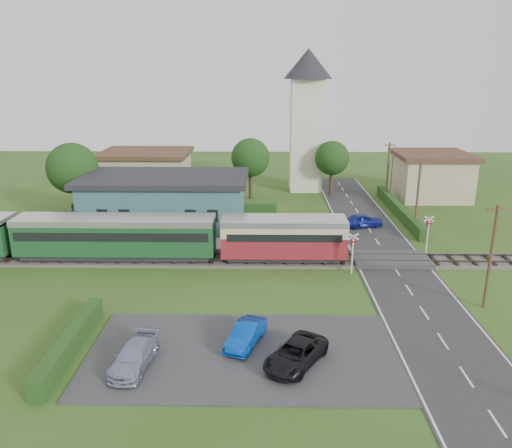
{
  "coord_description": "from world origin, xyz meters",
  "views": [
    {
      "loc": [
        -0.36,
        -36.12,
        14.95
      ],
      "look_at": [
        -1.02,
        4.0,
        2.6
      ],
      "focal_mm": 35.0,
      "sensor_mm": 36.0,
      "label": 1
    }
  ],
  "objects_px": {
    "car_park_blue": "(246,334)",
    "car_park_dark": "(296,354)",
    "pedestrian_far": "(80,235)",
    "house_west": "(147,173)",
    "station_building": "(166,202)",
    "car_park_silver": "(134,356)",
    "train": "(77,235)",
    "house_east": "(431,175)",
    "crossing_signal_near": "(353,247)",
    "equipment_hut": "(63,228)",
    "car_on_road": "(363,220)",
    "pedestrian_near": "(244,236)",
    "church_tower": "(307,110)",
    "crossing_signal_far": "(428,229)"
  },
  "relations": [
    {
      "from": "equipment_hut",
      "to": "house_east",
      "type": "distance_m",
      "value": 42.41
    },
    {
      "from": "equipment_hut",
      "to": "station_building",
      "type": "relative_size",
      "value": 0.16
    },
    {
      "from": "house_west",
      "to": "car_park_dark",
      "type": "xyz_separation_m",
      "value": [
        16.36,
        -38.01,
        -2.11
      ]
    },
    {
      "from": "car_park_blue",
      "to": "car_park_dark",
      "type": "distance_m",
      "value": 3.36
    },
    {
      "from": "equipment_hut",
      "to": "car_on_road",
      "type": "height_order",
      "value": "equipment_hut"
    },
    {
      "from": "train",
      "to": "house_east",
      "type": "height_order",
      "value": "house_east"
    },
    {
      "from": "church_tower",
      "to": "house_west",
      "type": "xyz_separation_m",
      "value": [
        -20.0,
        -3.0,
        -7.43
      ]
    },
    {
      "from": "train",
      "to": "car_park_blue",
      "type": "relative_size",
      "value": 11.63
    },
    {
      "from": "station_building",
      "to": "church_tower",
      "type": "relative_size",
      "value": 0.91
    },
    {
      "from": "train",
      "to": "crossing_signal_far",
      "type": "distance_m",
      "value": 29.23
    },
    {
      "from": "car_park_blue",
      "to": "car_park_silver",
      "type": "height_order",
      "value": "car_park_blue"
    },
    {
      "from": "crossing_signal_far",
      "to": "pedestrian_far",
      "type": "xyz_separation_m",
      "value": [
        -29.97,
        0.31,
        -0.87
      ]
    },
    {
      "from": "church_tower",
      "to": "house_east",
      "type": "relative_size",
      "value": 2.0
    },
    {
      "from": "crossing_signal_near",
      "to": "pedestrian_far",
      "type": "relative_size",
      "value": 2.0
    },
    {
      "from": "car_park_silver",
      "to": "pedestrian_far",
      "type": "relative_size",
      "value": 2.56
    },
    {
      "from": "car_on_road",
      "to": "equipment_hut",
      "type": "bearing_deg",
      "value": 89.13
    },
    {
      "from": "equipment_hut",
      "to": "church_tower",
      "type": "relative_size",
      "value": 0.14
    },
    {
      "from": "crossing_signal_near",
      "to": "equipment_hut",
      "type": "bearing_deg",
      "value": 167.06
    },
    {
      "from": "equipment_hut",
      "to": "train",
      "type": "bearing_deg",
      "value": -52.36
    },
    {
      "from": "pedestrian_far",
      "to": "house_west",
      "type": "bearing_deg",
      "value": 13.38
    },
    {
      "from": "equipment_hut",
      "to": "car_on_road",
      "type": "xyz_separation_m",
      "value": [
        27.51,
        6.28,
        -1.03
      ]
    },
    {
      "from": "church_tower",
      "to": "car_park_blue",
      "type": "relative_size",
      "value": 4.74
    },
    {
      "from": "equipment_hut",
      "to": "car_on_road",
      "type": "relative_size",
      "value": 0.65
    },
    {
      "from": "train",
      "to": "car_park_dark",
      "type": "bearing_deg",
      "value": -41.63
    },
    {
      "from": "pedestrian_far",
      "to": "car_park_blue",
      "type": "bearing_deg",
      "value": -119.07
    },
    {
      "from": "church_tower",
      "to": "pedestrian_near",
      "type": "relative_size",
      "value": 9.13
    },
    {
      "from": "station_building",
      "to": "train",
      "type": "bearing_deg",
      "value": -121.59
    },
    {
      "from": "car_on_road",
      "to": "car_park_blue",
      "type": "height_order",
      "value": "car_on_road"
    },
    {
      "from": "station_building",
      "to": "car_park_blue",
      "type": "distance_m",
      "value": 23.75
    },
    {
      "from": "car_park_blue",
      "to": "car_park_dark",
      "type": "xyz_separation_m",
      "value": [
        2.71,
        -1.99,
        -0.0
      ]
    },
    {
      "from": "house_east",
      "to": "pedestrian_near",
      "type": "height_order",
      "value": "house_east"
    },
    {
      "from": "house_west",
      "to": "crossing_signal_far",
      "type": "relative_size",
      "value": 3.3
    },
    {
      "from": "station_building",
      "to": "pedestrian_far",
      "type": "height_order",
      "value": "station_building"
    },
    {
      "from": "station_building",
      "to": "car_park_silver",
      "type": "xyz_separation_m",
      "value": [
        2.88,
        -24.37,
        -2.01
      ]
    },
    {
      "from": "pedestrian_near",
      "to": "pedestrian_far",
      "type": "xyz_separation_m",
      "value": [
        -14.3,
        0.24,
        -0.15
      ]
    },
    {
      "from": "house_east",
      "to": "car_on_road",
      "type": "xyz_separation_m",
      "value": [
        -10.49,
        -12.52,
        -2.08
      ]
    },
    {
      "from": "house_east",
      "to": "pedestrian_far",
      "type": "relative_size",
      "value": 5.38
    },
    {
      "from": "pedestrian_near",
      "to": "car_park_blue",
      "type": "bearing_deg",
      "value": 78.14
    },
    {
      "from": "train",
      "to": "house_east",
      "type": "relative_size",
      "value": 4.91
    },
    {
      "from": "car_park_silver",
      "to": "crossing_signal_near",
      "type": "bearing_deg",
      "value": 50.98
    },
    {
      "from": "crossing_signal_near",
      "to": "car_on_road",
      "type": "bearing_deg",
      "value": 75.33
    },
    {
      "from": "equipment_hut",
      "to": "station_building",
      "type": "bearing_deg",
      "value": 35.92
    },
    {
      "from": "train",
      "to": "car_park_dark",
      "type": "height_order",
      "value": "train"
    },
    {
      "from": "station_building",
      "to": "crossing_signal_near",
      "type": "distance_m",
      "value": 19.98
    },
    {
      "from": "church_tower",
      "to": "house_west",
      "type": "bearing_deg",
      "value": -171.47
    },
    {
      "from": "pedestrian_near",
      "to": "house_east",
      "type": "bearing_deg",
      "value": -153.02
    },
    {
      "from": "equipment_hut",
      "to": "church_tower",
      "type": "bearing_deg",
      "value": 44.75
    },
    {
      "from": "car_park_silver",
      "to": "car_park_dark",
      "type": "xyz_separation_m",
      "value": [
        8.48,
        0.36,
        -0.0
      ]
    },
    {
      "from": "crossing_signal_near",
      "to": "pedestrian_far",
      "type": "xyz_separation_m",
      "value": [
        -22.77,
        5.11,
        -0.87
      ]
    },
    {
      "from": "car_on_road",
      "to": "house_east",
      "type": "bearing_deg",
      "value": -53.67
    }
  ]
}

